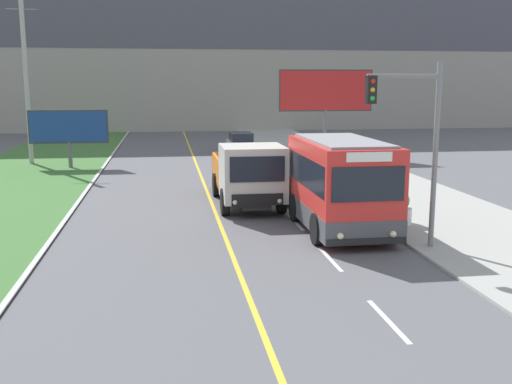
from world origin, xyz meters
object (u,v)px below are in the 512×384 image
car_distant (241,143)px  billboard_small (69,128)px  city_bus (341,185)px  billboard_large (326,93)px  utility_pole_far (26,77)px  planter_round_second (364,189)px  planter_round_near (399,209)px  traffic_light_mast (415,132)px  dump_truck (249,176)px

car_distant → billboard_small: billboard_small is taller
city_bus → billboard_large: bearing=76.5°
utility_pole_far → billboard_large: 18.90m
planter_round_second → car_distant: bearing=98.2°
city_bus → billboard_small: bearing=123.3°
planter_round_near → planter_round_second: (0.12, 4.08, -0.01)m
planter_round_near → planter_round_second: bearing=88.3°
traffic_light_mast → billboard_large: bearing=81.6°
billboard_small → planter_round_second: billboard_small is taller
traffic_light_mast → planter_round_second: size_ratio=4.79×
dump_truck → utility_pole_far: 19.71m
traffic_light_mast → planter_round_second: 7.81m
billboard_large → planter_round_second: bearing=-98.7°
dump_truck → planter_round_near: size_ratio=5.76×
city_bus → planter_round_near: bearing=13.1°
city_bus → dump_truck: size_ratio=0.82×
utility_pole_far → planter_round_near: utility_pole_far is taller
utility_pole_far → traffic_light_mast: (15.60, -22.18, -1.77)m
car_distant → utility_pole_far: size_ratio=0.41×
billboard_small → city_bus: bearing=-56.7°
utility_pole_far → billboard_large: utility_pole_far is taller
utility_pole_far → city_bus: bearing=-54.2°
utility_pole_far → billboard_large: (18.88, -0.02, -0.98)m
utility_pole_far → traffic_light_mast: bearing=-54.9°
billboard_large → billboard_small: bearing=-172.4°
planter_round_near → car_distant: bearing=96.5°
dump_truck → planter_round_second: size_ratio=5.85×
billboard_large → dump_truck: bearing=-115.2°
car_distant → planter_round_near: 23.55m
car_distant → utility_pole_far: bearing=-162.7°
billboard_large → billboard_small: (-16.19, -2.17, -1.99)m
dump_truck → billboard_large: size_ratio=1.09×
traffic_light_mast → planter_round_near: 4.36m
city_bus → car_distant: size_ratio=1.31×
city_bus → billboard_small: 20.90m
traffic_light_mast → billboard_small: (-12.92, 19.98, -1.21)m
utility_pole_far → billboard_small: utility_pole_far is taller
car_distant → city_bus: bearing=-89.1°
dump_truck → utility_pole_far: (-11.62, 15.41, 4.03)m
city_bus → planter_round_second: 5.30m
dump_truck → car_distant: bearing=83.8°
dump_truck → planter_round_second: 5.02m
planter_round_near → utility_pole_far: bearing=130.7°
planter_round_second → city_bus: bearing=-117.7°
traffic_light_mast → billboard_large: (3.27, 22.16, 0.78)m
billboard_large → planter_round_second: (-2.30, -15.01, -3.77)m
traffic_light_mast → billboard_large: billboard_large is taller
traffic_light_mast → billboard_small: traffic_light_mast is taller
billboard_small → traffic_light_mast: bearing=-57.1°
utility_pole_far → billboard_large: bearing=-0.1°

